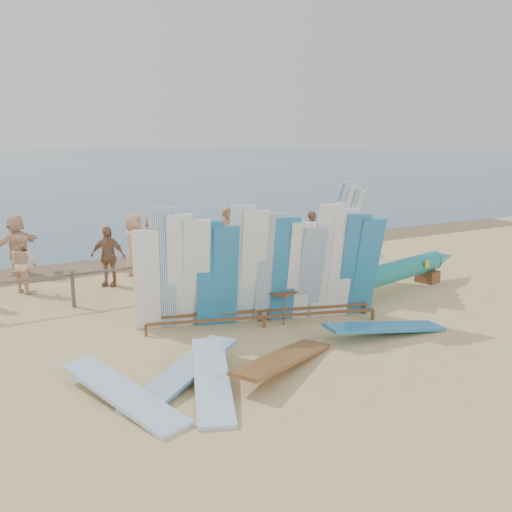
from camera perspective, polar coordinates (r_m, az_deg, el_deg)
ground at (r=11.65m, az=-5.76°, el=-7.71°), size 160.00×160.00×0.00m
wet_sand_strip at (r=18.22m, az=-15.14°, el=-0.85°), size 40.00×2.60×0.01m
fence at (r=14.16m, az=-10.83°, el=-1.65°), size 12.08×0.08×0.90m
main_surfboard_rack at (r=11.57m, az=0.64°, el=-1.61°), size 5.27×2.26×2.67m
side_surfboard_rack at (r=14.79m, az=8.59°, el=1.71°), size 2.48×2.03×2.91m
outrigger_canoe at (r=14.63m, az=14.44°, el=-1.70°), size 6.02×1.82×0.86m
vendor_table at (r=12.17m, az=3.06°, el=-5.00°), size 0.97×0.84×1.09m
flat_board_b at (r=9.06m, az=-4.68°, el=-13.65°), size 1.53×2.71×0.35m
flat_board_c at (r=9.73m, az=2.94°, el=-11.75°), size 2.64×1.76×0.38m
flat_board_d at (r=11.57m, az=13.44°, el=-8.14°), size 2.74×0.92×0.37m
flat_board_a at (r=8.83m, az=-13.87°, el=-14.70°), size 1.34×2.74×0.31m
flat_board_e at (r=9.30m, az=-7.66°, el=-13.02°), size 2.56×1.94×0.35m
beach_chair_left at (r=15.09m, az=-8.69°, el=-2.20°), size 0.74×0.75×0.86m
beach_chair_right at (r=15.97m, az=-4.74°, el=-1.35°), size 0.61×0.63×0.84m
stroller at (r=15.33m, az=-6.61°, el=-1.06°), size 0.74×0.95×1.19m
beachgoer_5 at (r=18.14m, az=-10.87°, el=1.83°), size 0.99×1.53×1.57m
beachgoer_10 at (r=17.54m, az=5.93°, el=1.92°), size 1.03×0.48×1.74m
beachgoer_extra_0 at (r=19.59m, az=8.75°, el=2.61°), size 1.06×0.89×1.55m
beachgoer_6 at (r=16.50m, az=-12.71°, el=1.24°), size 0.88×0.98×1.85m
beachgoer_7 at (r=17.51m, az=-2.98°, el=2.13°), size 0.75×0.55×1.85m
beachgoer_4 at (r=15.37m, az=-15.33°, el=-0.03°), size 1.02×0.93×1.66m
beachgoer_2 at (r=15.46m, az=-23.25°, el=-0.75°), size 0.69×0.83×1.54m
beachgoer_9 at (r=18.19m, az=-1.46°, el=2.41°), size 1.16×0.49×1.79m
beachgoer_11 at (r=17.60m, az=-23.90°, el=1.11°), size 1.72×1.34×1.82m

